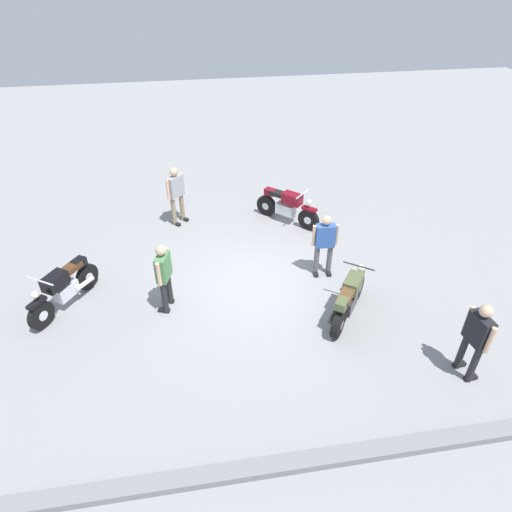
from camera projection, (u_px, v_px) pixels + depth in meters
ground_plane at (253, 286)px, 10.87m from camera, size 40.00×40.00×0.00m
curb_edge at (298, 462)px, 7.11m from camera, size 14.00×0.30×0.15m
motorcycle_olive_vintage at (349, 299)px, 9.73m from camera, size 1.29×1.66×1.07m
motorcycle_maroon_cruiser at (287, 206)px, 13.04m from camera, size 1.58×1.54×1.09m
motorcycle_black_cruiser at (64, 288)px, 9.99m from camera, size 1.22×1.83×1.09m
person_in_green_shirt at (164, 273)px, 9.68m from camera, size 0.42×0.65×1.69m
person_in_blue_shirt at (325, 242)px, 10.75m from camera, size 0.64×0.34×1.65m
person_in_black_shirt at (476, 336)px, 8.10m from camera, size 0.35×0.67×1.73m
person_in_gray_shirt at (176, 192)px, 12.75m from camera, size 0.56×0.56×1.74m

